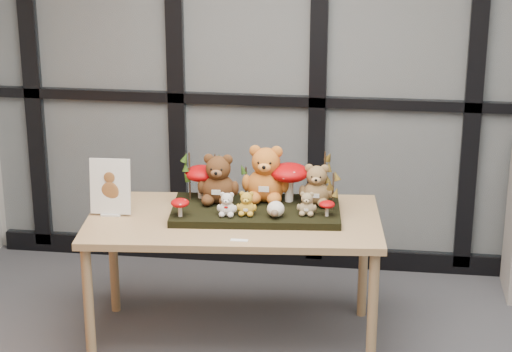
# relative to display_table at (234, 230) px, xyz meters

# --- Properties ---
(room_shell) EXTENTS (5.00, 5.00, 5.00)m
(room_shell) POSITION_rel_display_table_xyz_m (0.79, -1.44, 1.06)
(room_shell) COLOR #B8B4AD
(room_shell) RESTS_ON floor
(glass_partition) EXTENTS (4.90, 0.06, 2.78)m
(glass_partition) POSITION_rel_display_table_xyz_m (0.79, 1.03, 0.79)
(glass_partition) COLOR #2D383F
(glass_partition) RESTS_ON floor
(display_table) EXTENTS (1.54, 0.87, 0.69)m
(display_table) POSITION_rel_display_table_xyz_m (0.00, 0.00, 0.00)
(display_table) COLOR tan
(display_table) RESTS_ON floor
(diorama_tray) EXTENTS (0.88, 0.50, 0.04)m
(diorama_tray) POSITION_rel_display_table_xyz_m (0.10, 0.07, 0.09)
(diorama_tray) COLOR black
(diorama_tray) RESTS_ON display_table
(bear_pooh_yellow) EXTENTS (0.27, 0.25, 0.32)m
(bear_pooh_yellow) POSITION_rel_display_table_xyz_m (0.14, 0.18, 0.27)
(bear_pooh_yellow) COLOR #C96A23
(bear_pooh_yellow) RESTS_ON diorama_tray
(bear_brown_medium) EXTENTS (0.23, 0.21, 0.28)m
(bear_brown_medium) POSITION_rel_display_table_xyz_m (-0.10, 0.12, 0.25)
(bear_brown_medium) COLOR #4E2D15
(bear_brown_medium) RESTS_ON diorama_tray
(bear_tan_back) EXTENTS (0.19, 0.18, 0.23)m
(bear_tan_back) POSITION_rel_display_table_xyz_m (0.40, 0.16, 0.22)
(bear_tan_back) COLOR olive
(bear_tan_back) RESTS_ON diorama_tray
(bear_small_yellow) EXTENTS (0.11, 0.10, 0.13)m
(bear_small_yellow) POSITION_rel_display_table_xyz_m (0.07, -0.04, 0.17)
(bear_small_yellow) COLOR gold
(bear_small_yellow) RESTS_ON diorama_tray
(bear_white_bow) EXTENTS (0.11, 0.10, 0.13)m
(bear_white_bow) POSITION_rel_display_table_xyz_m (-0.02, -0.06, 0.17)
(bear_white_bow) COLOR white
(bear_white_bow) RESTS_ON diorama_tray
(bear_beige_small) EXTENTS (0.11, 0.10, 0.13)m
(bear_beige_small) POSITION_rel_display_table_xyz_m (0.37, 0.00, 0.17)
(bear_beige_small) COLOR #9F875D
(bear_beige_small) RESTS_ON diorama_tray
(plush_cream_hedgehog) EXTENTS (0.07, 0.07, 0.09)m
(plush_cream_hedgehog) POSITION_rel_display_table_xyz_m (0.22, -0.05, 0.15)
(plush_cream_hedgehog) COLOR white
(plush_cream_hedgehog) RESTS_ON diorama_tray
(mushroom_back_left) EXTENTS (0.17, 0.17, 0.19)m
(mushroom_back_left) POSITION_rel_display_table_xyz_m (-0.20, 0.17, 0.20)
(mushroom_back_left) COLOR #A10508
(mushroom_back_left) RESTS_ON diorama_tray
(mushroom_back_right) EXTENTS (0.20, 0.20, 0.22)m
(mushroom_back_right) POSITION_rel_display_table_xyz_m (0.26, 0.18, 0.21)
(mushroom_back_right) COLOR #A10508
(mushroom_back_right) RESTS_ON diorama_tray
(mushroom_front_left) EXTENTS (0.09, 0.09, 0.10)m
(mushroom_front_left) POSITION_rel_display_table_xyz_m (-0.25, -0.11, 0.15)
(mushroom_front_left) COLOR #A10508
(mushroom_front_left) RESTS_ON diorama_tray
(mushroom_front_right) EXTENTS (0.08, 0.08, 0.09)m
(mushroom_front_right) POSITION_rel_display_table_xyz_m (0.47, -0.01, 0.15)
(mushroom_front_right) COLOR #A10508
(mushroom_front_right) RESTS_ON diorama_tray
(sprig_green_far_left) EXTENTS (0.05, 0.05, 0.25)m
(sprig_green_far_left) POSITION_rel_display_table_xyz_m (-0.25, 0.14, 0.23)
(sprig_green_far_left) COLOR #17330B
(sprig_green_far_left) RESTS_ON diorama_tray
(sprig_green_mid_left) EXTENTS (0.05, 0.05, 0.23)m
(sprig_green_mid_left) POSITION_rel_display_table_xyz_m (-0.13, 0.20, 0.22)
(sprig_green_mid_left) COLOR #17330B
(sprig_green_mid_left) RESTS_ON diorama_tray
(sprig_dry_far_right) EXTENTS (0.05, 0.05, 0.27)m
(sprig_dry_far_right) POSITION_rel_display_table_xyz_m (0.44, 0.19, 0.24)
(sprig_dry_far_right) COLOR brown
(sprig_dry_far_right) RESTS_ON diorama_tray
(sprig_dry_mid_right) EXTENTS (0.05, 0.05, 0.20)m
(sprig_dry_mid_right) POSITION_rel_display_table_xyz_m (0.49, 0.08, 0.20)
(sprig_dry_mid_right) COLOR brown
(sprig_dry_mid_right) RESTS_ON diorama_tray
(sprig_green_centre) EXTENTS (0.05, 0.05, 0.16)m
(sprig_green_centre) POSITION_rel_display_table_xyz_m (0.03, 0.23, 0.18)
(sprig_green_centre) COLOR #17330B
(sprig_green_centre) RESTS_ON diorama_tray
(sign_holder) EXTENTS (0.21, 0.06, 0.29)m
(sign_holder) POSITION_rel_display_table_xyz_m (-0.62, -0.04, 0.20)
(sign_holder) COLOR silver
(sign_holder) RESTS_ON display_table
(label_card) EXTENTS (0.08, 0.03, 0.00)m
(label_card) POSITION_rel_display_table_xyz_m (0.07, -0.29, 0.07)
(label_card) COLOR white
(label_card) RESTS_ON display_table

